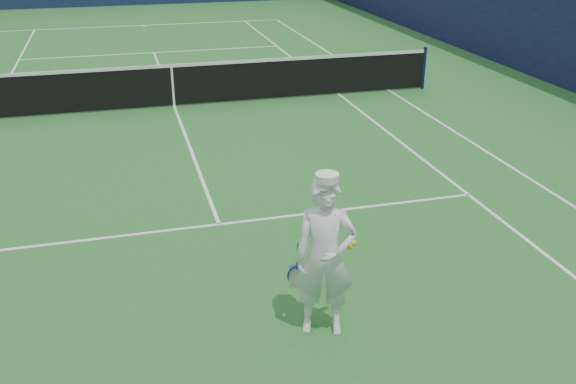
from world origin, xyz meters
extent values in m
plane|color=#27682A|center=(0.00, 0.00, 0.00)|extent=(80.00, 80.00, 0.00)
cube|color=white|center=(0.00, 11.88, 0.00)|extent=(11.03, 0.06, 0.01)
cube|color=white|center=(5.49, 0.00, 0.00)|extent=(0.06, 23.83, 0.01)
cube|color=white|center=(4.12, 0.00, 0.00)|extent=(0.06, 23.77, 0.01)
cube|color=white|center=(0.00, 6.40, 0.00)|extent=(8.23, 0.06, 0.01)
cube|color=white|center=(0.00, -6.40, 0.00)|extent=(8.23, 0.06, 0.01)
cube|color=white|center=(0.00, 0.00, 0.00)|extent=(0.06, 12.80, 0.01)
cube|color=white|center=(0.00, 11.73, 0.00)|extent=(0.06, 0.30, 0.01)
cube|color=#0F153A|center=(10.00, 0.00, 2.00)|extent=(0.12, 36.12, 4.00)
cylinder|color=#141E4C|center=(6.40, 0.00, 0.54)|extent=(0.09, 0.09, 1.07)
cube|color=black|center=(0.00, 0.00, 0.50)|extent=(12.79, 0.02, 0.92)
cube|color=white|center=(0.00, 0.00, 0.97)|extent=(12.79, 0.04, 0.07)
cube|color=white|center=(0.00, 0.00, 0.47)|extent=(0.05, 0.03, 0.94)
imported|color=white|center=(0.69, -9.25, 0.90)|extent=(0.76, 0.61, 1.81)
cylinder|color=white|center=(0.69, -9.25, 1.83)|extent=(0.24, 0.24, 0.08)
cube|color=white|center=(0.73, -9.12, 1.80)|extent=(0.20, 0.15, 0.02)
cylinder|color=navy|center=(0.45, -9.09, 0.93)|extent=(0.06, 0.10, 0.22)
cube|color=#2026AF|center=(0.45, -9.03, 0.75)|extent=(0.03, 0.03, 0.14)
torus|color=#2026AF|center=(0.49, -8.98, 0.55)|extent=(0.31, 0.18, 0.29)
cube|color=beige|center=(0.49, -8.98, 0.55)|extent=(0.21, 0.07, 0.30)
sphere|color=#AECD17|center=(0.97, -9.23, 0.99)|extent=(0.07, 0.07, 0.07)
sphere|color=#AECD17|center=(1.02, -9.22, 1.02)|extent=(0.07, 0.07, 0.07)
camera|label=1|loc=(-1.22, -14.85, 4.29)|focal=40.00mm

